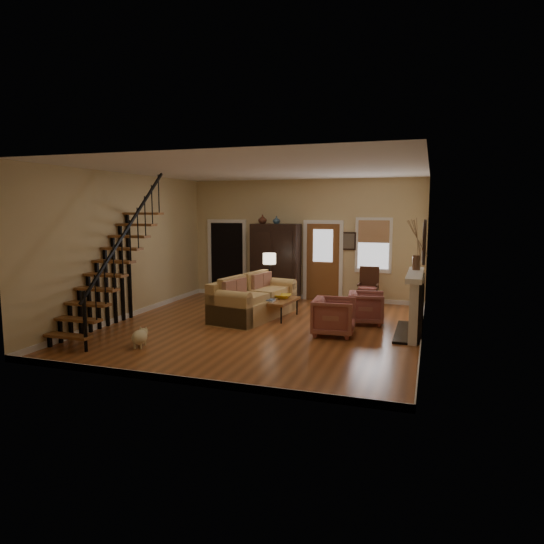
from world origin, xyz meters
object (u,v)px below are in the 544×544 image
(side_chair, at_px, (368,287))
(armoire, at_px, (276,262))
(sofa, at_px, (254,298))
(armchair_right, at_px, (366,308))
(floor_lamp, at_px, (269,281))
(armchair_left, at_px, (334,317))
(coffee_table, at_px, (279,309))

(side_chair, bearing_deg, armoire, 175.52)
(sofa, distance_m, armchair_right, 2.56)
(armoire, distance_m, side_chair, 2.61)
(floor_lamp, distance_m, side_chair, 2.55)
(armchair_left, bearing_deg, coffee_table, 49.73)
(coffee_table, distance_m, armchair_right, 2.00)
(coffee_table, bearing_deg, armchair_right, 2.07)
(sofa, xyz_separation_m, floor_lamp, (0.03, 1.00, 0.25))
(armchair_right, relative_size, side_chair, 0.76)
(side_chair, bearing_deg, sofa, -139.00)
(coffee_table, bearing_deg, armoire, 109.63)
(armchair_right, bearing_deg, armoire, 46.22)
(armchair_left, xyz_separation_m, side_chair, (0.28, 3.04, 0.14))
(floor_lamp, bearing_deg, armchair_right, -18.01)
(sofa, relative_size, armchair_right, 3.13)
(armoire, relative_size, side_chair, 2.06)
(coffee_table, relative_size, side_chair, 1.11)
(armoire, relative_size, sofa, 0.87)
(sofa, height_order, floor_lamp, floor_lamp)
(armchair_left, distance_m, floor_lamp, 2.87)
(floor_lamp, xyz_separation_m, side_chair, (2.32, 1.04, -0.19))
(side_chair, bearing_deg, floor_lamp, -155.79)
(coffee_table, bearing_deg, sofa, -168.84)
(coffee_table, xyz_separation_m, floor_lamp, (-0.53, 0.89, 0.49))
(armoire, bearing_deg, coffee_table, -70.37)
(coffee_table, relative_size, armchair_left, 1.38)
(sofa, relative_size, side_chair, 2.37)
(floor_lamp, height_order, side_chair, floor_lamp)
(sofa, xyz_separation_m, side_chair, (2.35, 2.04, 0.06))
(armoire, height_order, coffee_table, armoire)
(floor_lamp, bearing_deg, side_chair, 24.21)
(armchair_left, height_order, armchair_right, armchair_left)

